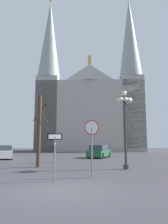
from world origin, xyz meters
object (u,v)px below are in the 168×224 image
Objects in this scene: cathedral at (90,103)px; street_lamp at (125,115)px; bare_tree at (39,129)px; pedestrian_walking at (54,150)px; parked_car_far_green at (99,152)px; one_way_arrow_sign at (55,150)px; stop_sign at (92,137)px; parked_car_near_white at (4,152)px.

cathedral reaches higher than street_lamp.
bare_tree is 3.84m from pedestrian_walking.
one_way_arrow_sign is at bearing -100.07° from parked_car_far_green.
stop_sign is 0.62× the size of parked_car_near_white.
street_lamp is at bearing -83.21° from parked_car_far_green.
pedestrian_walking is (0.59, 3.44, -1.61)m from bare_tree.
parked_car_near_white is at bearing 125.58° from bare_tree.
cathedral reaches higher than bare_tree.
one_way_arrow_sign reaches higher than pedestrian_walking.
cathedral is 30.55m from bare_tree.
street_lamp is 1.02× the size of bare_tree.
parked_car_far_green is at bearing 96.79° from street_lamp.
cathedral is at bearing 82.97° from pedestrian_walking.
one_way_arrow_sign reaches higher than parked_car_near_white.
street_lamp is at bearing -38.69° from pedestrian_walking.
cathedral is 11.63× the size of stop_sign.
one_way_arrow_sign is (-1.71, -1.11, -0.60)m from stop_sign.
cathedral is 31.10m from street_lamp.
street_lamp is 11.21m from parked_car_far_green.
stop_sign reaches higher than parked_car_near_white.
street_lamp is 3.02× the size of pedestrian_walking.
stop_sign reaches higher than pedestrian_walking.
bare_tree is at bearing -99.76° from pedestrian_walking.
bare_tree reaches higher than one_way_arrow_sign.
cathedral is 21.75m from parked_car_far_green.
cathedral is 25.29m from parked_car_near_white.
cathedral is at bearing 82.65° from bare_tree.
bare_tree reaches higher than parked_car_near_white.
one_way_arrow_sign is at bearing -60.21° from parked_car_near_white.
bare_tree is (-2.05, 5.55, 1.26)m from one_way_arrow_sign.
bare_tree is (-3.76, 4.44, 0.66)m from stop_sign.
bare_tree is at bearing -115.93° from parked_car_far_green.
bare_tree is at bearing -54.42° from parked_car_near_white.
parked_car_far_green is 2.52× the size of pedestrian_walking.
cathedral is 27.67m from pedestrian_walking.
pedestrian_walking is at bearing 111.89° from stop_sign.
pedestrian_walking is (6.26, -4.48, 0.38)m from parked_car_near_white.
parked_car_near_white is (-9.46, -21.46, -9.47)m from cathedral.
bare_tree is at bearing 110.22° from one_way_arrow_sign.
stop_sign is 2.13m from one_way_arrow_sign.
street_lamp reaches higher than parked_car_far_green.
street_lamp is at bearing 49.00° from one_way_arrow_sign.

